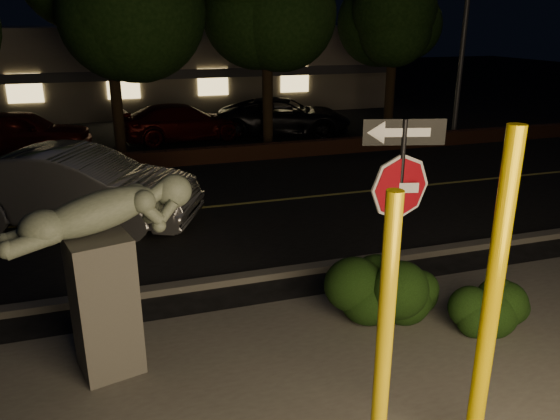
# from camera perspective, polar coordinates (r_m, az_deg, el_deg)

# --- Properties ---
(ground) EXTENTS (90.00, 90.00, 0.00)m
(ground) POSITION_cam_1_polar(r_m,az_deg,el_deg) (16.29, -6.89, 3.79)
(ground) COLOR black
(ground) RESTS_ON ground
(patio) EXTENTS (14.00, 6.00, 0.02)m
(patio) POSITION_cam_1_polar(r_m,az_deg,el_deg) (6.83, 12.82, -20.25)
(patio) COLOR #4C4944
(patio) RESTS_ON ground
(road) EXTENTS (80.00, 8.00, 0.01)m
(road) POSITION_cam_1_polar(r_m,az_deg,el_deg) (13.48, -4.39, 0.59)
(road) COLOR black
(road) RESTS_ON ground
(lane_marking) EXTENTS (80.00, 0.12, 0.00)m
(lane_marking) POSITION_cam_1_polar(r_m,az_deg,el_deg) (13.47, -4.39, 0.65)
(lane_marking) COLOR #B4A948
(lane_marking) RESTS_ON road
(curb) EXTENTS (80.00, 0.25, 0.12)m
(curb) POSITION_cam_1_polar(r_m,az_deg,el_deg) (9.80, 1.33, -6.40)
(curb) COLOR #4C4944
(curb) RESTS_ON ground
(brick_wall) EXTENTS (40.00, 0.35, 0.50)m
(brick_wall) POSITION_cam_1_polar(r_m,az_deg,el_deg) (17.47, -7.77, 5.65)
(brick_wall) COLOR #482517
(brick_wall) RESTS_ON ground
(parking_lot) EXTENTS (40.00, 12.00, 0.01)m
(parking_lot) POSITION_cam_1_polar(r_m,az_deg,el_deg) (23.03, -10.35, 8.17)
(parking_lot) COLOR black
(parking_lot) RESTS_ON ground
(building) EXTENTS (22.00, 10.20, 4.00)m
(building) POSITION_cam_1_polar(r_m,az_deg,el_deg) (30.65, -12.74, 14.47)
(building) COLOR #72695B
(building) RESTS_ON ground
(yellow_pole_left) EXTENTS (0.15, 0.15, 3.01)m
(yellow_pole_left) POSITION_cam_1_polar(r_m,az_deg,el_deg) (5.10, 10.78, -14.35)
(yellow_pole_left) COLOR yellow
(yellow_pole_left) RESTS_ON ground
(yellow_pole_right) EXTENTS (0.17, 0.17, 3.46)m
(yellow_pole_right) POSITION_cam_1_polar(r_m,az_deg,el_deg) (5.64, 21.21, -9.25)
(yellow_pole_right) COLOR #F8CA01
(yellow_pole_right) RESTS_ON ground
(signpost) EXTENTS (1.03, 0.30, 3.13)m
(signpost) POSITION_cam_1_polar(r_m,az_deg,el_deg) (7.30, 12.46, 2.26)
(signpost) COLOR black
(signpost) RESTS_ON ground
(sculpture) EXTENTS (2.31, 1.12, 2.47)m
(sculpture) POSITION_cam_1_polar(r_m,az_deg,el_deg) (7.01, -18.01, -5.07)
(sculpture) COLOR #4C4944
(sculpture) RESTS_ON ground
(hedge_center) EXTENTS (2.05, 1.13, 1.02)m
(hedge_center) POSITION_cam_1_polar(r_m,az_deg,el_deg) (8.32, 10.51, -8.19)
(hedge_center) COLOR black
(hedge_center) RESTS_ON ground
(hedge_right) EXTENTS (1.75, 1.35, 1.02)m
(hedge_right) POSITION_cam_1_polar(r_m,az_deg,el_deg) (8.67, 13.69, -7.28)
(hedge_right) COLOR black
(hedge_right) RESTS_ON ground
(hedge_far_right) EXTENTS (1.41, 1.01, 0.90)m
(hedge_far_right) POSITION_cam_1_polar(r_m,az_deg,el_deg) (8.56, 21.29, -8.92)
(hedge_far_right) COLOR black
(hedge_far_right) RESTS_ON ground
(silver_sedan) EXTENTS (5.47, 3.83, 1.71)m
(silver_sedan) POSITION_cam_1_polar(r_m,az_deg,el_deg) (12.65, -20.44, 2.20)
(silver_sedan) COLOR #A6A6AB
(silver_sedan) RESTS_ON ground
(parked_car_red) EXTENTS (4.60, 2.22, 1.51)m
(parked_car_red) POSITION_cam_1_polar(r_m,az_deg,el_deg) (20.32, -25.40, 7.35)
(parked_car_red) COLOR maroon
(parked_car_red) RESTS_ON ground
(parked_car_darkred) EXTENTS (4.95, 2.62, 1.37)m
(parked_car_darkred) POSITION_cam_1_polar(r_m,az_deg,el_deg) (20.97, -10.16, 9.00)
(parked_car_darkred) COLOR #3B0604
(parked_car_darkred) RESTS_ON ground
(parked_car_dark) EXTENTS (5.65, 3.92, 1.43)m
(parked_car_dark) POSITION_cam_1_polar(r_m,az_deg,el_deg) (21.74, 0.47, 9.74)
(parked_car_dark) COLOR black
(parked_car_dark) RESTS_ON ground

